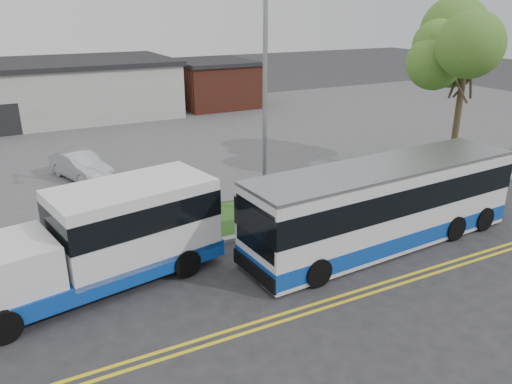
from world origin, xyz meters
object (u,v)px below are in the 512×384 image
shuttle_bus (111,233)px  transit_bus (384,205)px  pedestrian (112,207)px  tree_east (467,50)px  streetlight_near (266,88)px  parked_car_a (81,166)px

shuttle_bus → transit_bus: 9.36m
pedestrian → tree_east: bearing=179.0°
streetlight_near → shuttle_bus: size_ratio=1.16×
streetlight_near → pedestrian: (-5.99, 1.03, -4.16)m
shuttle_bus → parked_car_a: 10.48m
transit_bus → tree_east: bearing=24.8°
streetlight_near → shuttle_bus: bearing=-159.6°
pedestrian → streetlight_near: bearing=171.7°
tree_east → transit_bus: (-8.56, -4.62, -4.68)m
tree_east → pedestrian: size_ratio=4.28×
transit_bus → pedestrian: bearing=143.9°
shuttle_bus → pedestrian: shuttle_bus is taller
streetlight_near → shuttle_bus: 8.04m
tree_east → pedestrian: tree_east is taller
parked_car_a → shuttle_bus: bearing=-113.2°
tree_east → transit_bus: bearing=-151.6°
streetlight_near → pedestrian: streetlight_near is taller
tree_east → parked_car_a: bearing=155.8°
tree_east → streetlight_near: bearing=-178.6°
pedestrian → parked_car_a: size_ratio=0.48×
streetlight_near → transit_bus: 6.22m
tree_east → pedestrian: (-16.99, 0.76, -5.13)m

